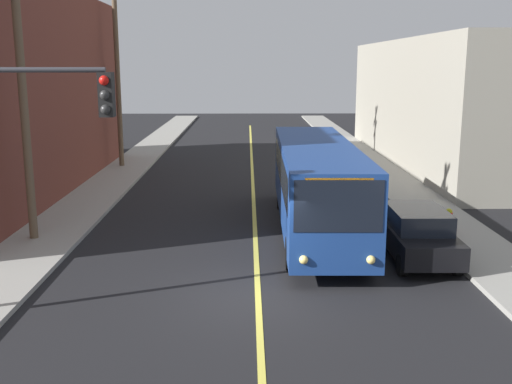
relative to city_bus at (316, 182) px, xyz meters
name	(u,v)px	position (x,y,z in m)	size (l,w,h in m)	color
ground_plane	(258,296)	(-2.20, -6.28, -1.82)	(120.00, 120.00, 0.00)	black
sidewalk_left	(83,206)	(-9.45, 3.72, -1.74)	(2.50, 90.00, 0.15)	gray
sidewalk_right	(424,205)	(5.05, 3.72, -1.74)	(2.50, 90.00, 0.15)	gray
lane_stripe_center	(253,185)	(-2.20, 8.72, -1.81)	(0.16, 60.00, 0.01)	#D8CC4C
building_right_warehouse	(490,102)	(12.29, 15.54, 1.88)	(12.00, 24.39, 7.40)	gray
city_bus	(316,182)	(0.00, 0.00, 0.00)	(2.74, 12.19, 3.20)	navy
parked_car_black	(417,233)	(2.79, -3.25, -0.98)	(1.86, 4.42, 1.62)	black
utility_pole_near	(21,71)	(-9.79, -1.23, 3.94)	(2.40, 0.28, 10.20)	brown
utility_pole_mid	(117,54)	(-9.85, 13.81, 4.72)	(2.40, 0.28, 11.72)	brown
traffic_signal_left_corner	(23,139)	(-7.61, -7.40, 2.49)	(3.75, 0.48, 6.00)	#2D2D33
fire_hydrant	(448,220)	(4.65, -0.64, -1.23)	(0.44, 0.26, 0.84)	red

